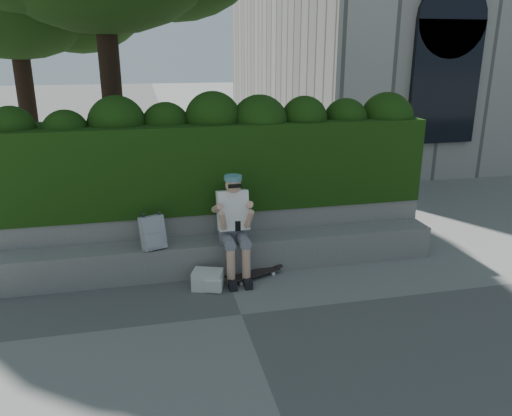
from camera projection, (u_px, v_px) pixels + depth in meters
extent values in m
plane|color=slate|center=(241.00, 315.00, 5.74)|extent=(80.00, 80.00, 0.00)
cube|color=gray|center=(224.00, 255.00, 6.83)|extent=(6.00, 0.45, 0.45)
cube|color=gray|center=(218.00, 233.00, 7.23)|extent=(6.00, 0.50, 0.75)
cube|color=black|center=(214.00, 164.00, 7.14)|extent=(6.00, 1.00, 1.20)
cylinder|color=black|center=(114.00, 112.00, 9.33)|extent=(0.38, 0.38, 3.56)
cylinder|color=black|center=(30.00, 123.00, 10.30)|extent=(0.35, 0.35, 2.89)
cube|color=slate|center=(232.00, 233.00, 6.71)|extent=(0.36, 0.26, 0.22)
cube|color=white|center=(233.00, 210.00, 6.54)|extent=(0.40, 0.32, 0.55)
sphere|color=tan|center=(233.00, 185.00, 6.36)|extent=(0.21, 0.21, 0.21)
cylinder|color=teal|center=(233.00, 178.00, 6.36)|extent=(0.23, 0.23, 0.06)
cube|color=black|center=(238.00, 226.00, 6.25)|extent=(0.07, 0.02, 0.13)
cylinder|color=tan|center=(231.00, 268.00, 6.38)|extent=(0.11, 0.11, 0.47)
cylinder|color=tan|center=(246.00, 267.00, 6.42)|extent=(0.11, 0.11, 0.47)
cube|color=black|center=(232.00, 284.00, 6.38)|extent=(0.10, 0.26, 0.10)
cube|color=black|center=(247.00, 282.00, 6.42)|extent=(0.10, 0.26, 0.10)
cube|color=black|center=(254.00, 273.00, 6.63)|extent=(0.75, 0.44, 0.02)
cylinder|color=silver|center=(241.00, 283.00, 6.45)|extent=(0.06, 0.04, 0.05)
cylinder|color=silver|center=(235.00, 279.00, 6.57)|extent=(0.06, 0.04, 0.05)
cylinder|color=silver|center=(273.00, 274.00, 6.72)|extent=(0.06, 0.04, 0.05)
cylinder|color=silver|center=(266.00, 270.00, 6.85)|extent=(0.06, 0.04, 0.05)
cube|color=silver|center=(153.00, 233.00, 6.41)|extent=(0.33, 0.25, 0.43)
cube|color=silver|center=(208.00, 280.00, 6.34)|extent=(0.44, 0.37, 0.24)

